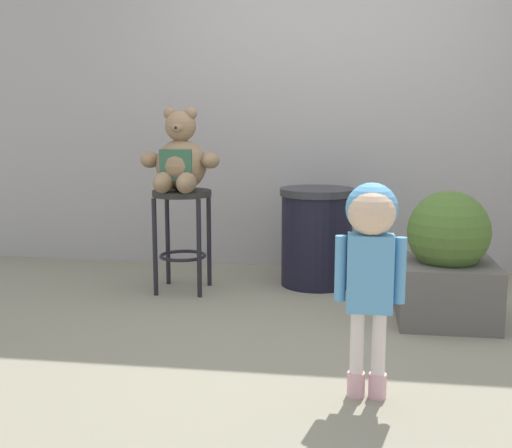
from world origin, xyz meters
TOP-DOWN VIEW (x-y plane):
  - ground_plane at (0.00, 0.00)m, footprint 24.00×24.00m
  - building_wall at (0.00, 1.80)m, footprint 6.25×0.30m
  - bar_stool_with_teddy at (-0.91, 0.81)m, footprint 0.41×0.41m
  - teddy_bear at (-0.91, 0.78)m, footprint 0.54×0.48m
  - child_walking at (0.32, -0.76)m, footprint 0.30×0.23m
  - trash_bin at (0.00, 1.10)m, footprint 0.53×0.53m
  - planter_with_shrub at (0.80, 0.36)m, footprint 0.56×0.56m

SIDE VIEW (x-z plane):
  - ground_plane at x=0.00m, z-range 0.00..0.00m
  - trash_bin at x=0.00m, z-range 0.00..0.70m
  - planter_with_shrub at x=0.80m, z-range -0.03..0.74m
  - bar_stool_with_teddy at x=-0.91m, z-range 0.16..0.86m
  - child_walking at x=0.32m, z-range 0.21..1.14m
  - teddy_bear at x=-0.91m, z-range 0.63..1.19m
  - building_wall at x=0.00m, z-range 0.00..3.60m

